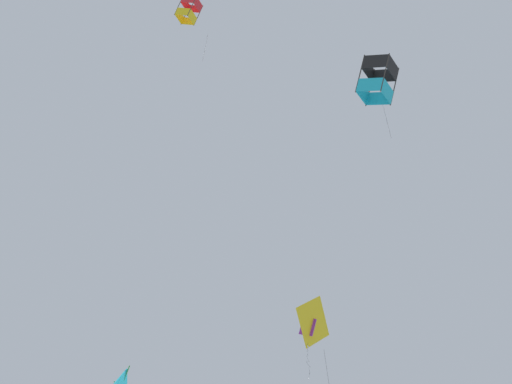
% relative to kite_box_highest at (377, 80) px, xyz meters
% --- Properties ---
extents(kite_box_highest, '(2.02, 2.42, 5.24)m').
position_rel_kite_box_highest_xyz_m(kite_box_highest, '(0.00, 0.00, 0.00)').
color(kite_box_highest, black).
extents(kite_box_far_centre, '(2.18, 1.73, 4.77)m').
position_rel_kite_box_highest_xyz_m(kite_box_far_centre, '(5.70, -8.80, 1.49)').
color(kite_box_far_centre, red).
extents(kite_delta_upper_right, '(3.10, 1.83, 7.69)m').
position_rel_kite_box_highest_xyz_m(kite_delta_upper_right, '(-2.36, -4.27, -12.36)').
color(kite_delta_upper_right, yellow).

